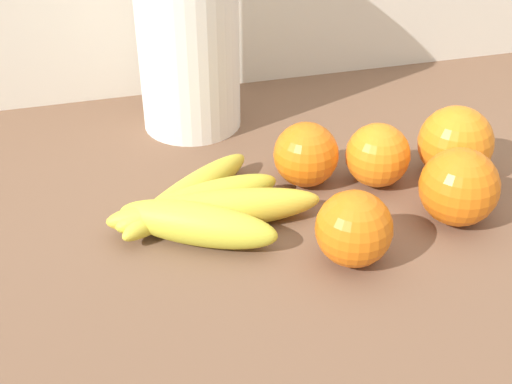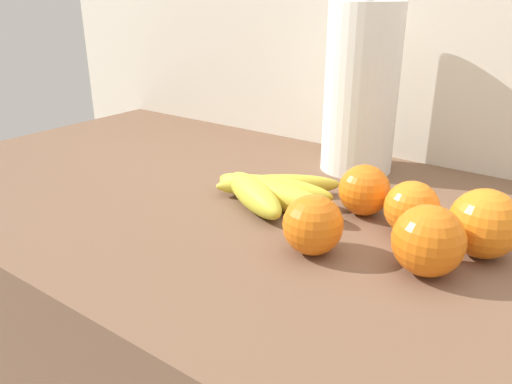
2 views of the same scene
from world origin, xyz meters
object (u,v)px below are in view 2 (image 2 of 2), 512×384
orange_right (313,225)px  orange_center (364,190)px  orange_far_right (484,224)px  paper_towel_roll (361,89)px  orange_back_left (412,208)px  banana_bunch (270,191)px  orange_back_right (428,241)px

orange_right → orange_center: size_ratio=1.02×
orange_right → orange_far_right: bearing=34.4°
orange_center → paper_towel_roll: paper_towel_roll is taller
orange_back_left → orange_right: 0.14m
orange_back_left → orange_center: 0.08m
orange_back_left → orange_right: size_ratio=0.97×
banana_bunch → orange_right: orange_right is taller
orange_center → orange_right: bearing=-90.1°
banana_bunch → orange_center: size_ratio=3.05×
banana_bunch → paper_towel_roll: paper_towel_roll is taller
orange_right → orange_center: 0.14m
banana_bunch → orange_far_right: orange_far_right is taller
paper_towel_roll → orange_back_right: bearing=-51.6°
banana_bunch → orange_back_left: (0.20, 0.03, 0.02)m
orange_far_right → orange_back_left: (-0.09, 0.01, -0.01)m
orange_back_right → paper_towel_roll: size_ratio=0.26×
orange_back_right → banana_bunch: bearing=167.0°
paper_towel_roll → orange_back_left: bearing=-48.4°
orange_far_right → orange_center: orange_far_right is taller
orange_center → paper_towel_roll: size_ratio=0.23×
orange_back_right → orange_center: size_ratio=1.12×
orange_back_right → orange_right: bearing=-165.1°
orange_far_right → orange_right: size_ratio=1.14×
banana_bunch → paper_towel_roll: bearing=81.8°
orange_back_left → orange_back_right: 0.10m
orange_far_right → orange_center: size_ratio=1.16×
paper_towel_roll → orange_right: bearing=-73.1°
orange_right → paper_towel_roll: bearing=106.9°
orange_far_right → paper_towel_roll: (-0.26, 0.20, 0.10)m
banana_bunch → paper_towel_roll: 0.25m
orange_right → orange_center: orange_right is taller
orange_center → paper_towel_roll: (-0.09, 0.17, 0.10)m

